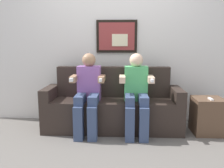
% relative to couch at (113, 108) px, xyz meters
% --- Properties ---
extents(ground_plane, '(5.67, 5.67, 0.00)m').
position_rel_couch_xyz_m(ground_plane, '(0.00, -0.33, -0.31)').
color(ground_plane, '#66605B').
extents(back_wall_assembly, '(4.36, 0.10, 2.60)m').
position_rel_couch_xyz_m(back_wall_assembly, '(0.00, 0.44, 0.99)').
color(back_wall_assembly, silver).
rests_on(back_wall_assembly, ground_plane).
extents(couch, '(1.96, 0.58, 0.90)m').
position_rel_couch_xyz_m(couch, '(0.00, 0.00, 0.00)').
color(couch, '#2D231E').
rests_on(couch, ground_plane).
extents(person_on_left, '(0.46, 0.56, 1.11)m').
position_rel_couch_xyz_m(person_on_left, '(-0.33, -0.17, 0.29)').
color(person_on_left, '#8C59A5').
rests_on(person_on_left, ground_plane).
extents(person_on_right, '(0.46, 0.56, 1.11)m').
position_rel_couch_xyz_m(person_on_right, '(0.33, -0.17, 0.29)').
color(person_on_right, '#4CB266').
rests_on(person_on_right, ground_plane).
extents(side_table_right, '(0.40, 0.40, 0.50)m').
position_rel_couch_xyz_m(side_table_right, '(1.33, -0.11, -0.06)').
color(side_table_right, brown).
rests_on(side_table_right, ground_plane).
extents(spare_remote_on_table, '(0.04, 0.13, 0.02)m').
position_rel_couch_xyz_m(spare_remote_on_table, '(1.33, -0.19, 0.20)').
color(spare_remote_on_table, white).
rests_on(spare_remote_on_table, side_table_right).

